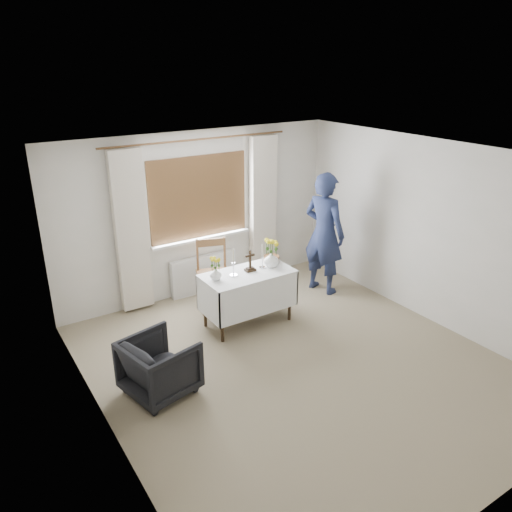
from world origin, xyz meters
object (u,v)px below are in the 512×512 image
Objects in this scene: wooden_chair at (214,276)px; person at (324,233)px; flower_vase_left at (216,274)px; flower_vase_right at (271,259)px; armchair at (160,366)px; wooden_cross at (250,261)px; altar_table at (248,298)px.

person is at bearing 5.24° from wooden_chair.
flower_vase_right reaches higher than flower_vase_left.
armchair is (-1.47, -1.44, -0.18)m from wooden_chair.
wooden_cross is 0.53m from flower_vase_left.
wooden_chair reaches higher than flower_vase_right.
altar_table is at bearing -179.49° from flower_vase_right.
armchair is at bearing -144.76° from flower_vase_left.
armchair is at bearing -154.34° from altar_table.
wooden_chair is 0.77m from flower_vase_left.
wooden_cross is (0.22, -0.62, 0.40)m from wooden_chair.
altar_table is at bearing -77.10° from armchair.
person is (3.18, 1.05, 0.62)m from armchair.
altar_table is 1.81m from armchair.
altar_table is 4.12× the size of wooden_cross.
flower_vase_right is (2.02, 0.79, 0.54)m from armchair.
person is 11.50× the size of flower_vase_left.
altar_table is 0.69m from wooden_chair.
flower_vase_left is 0.76× the size of flower_vase_right.
armchair is 2.38× the size of wooden_cross.
person reaches higher than flower_vase_right.
flower_vase_right reaches higher than armchair.
person reaches higher than armchair.
flower_vase_left is at bearing -67.52° from armchair.
armchair is 1.97m from wooden_cross.
wooden_chair is 0.93m from flower_vase_right.
flower_vase_right is (0.55, -0.66, 0.36)m from wooden_chair.
wooden_chair reaches higher than altar_table.
person is (1.71, -0.39, 0.44)m from wooden_chair.
wooden_chair reaches higher than armchair.
person is at bearing 11.61° from wooden_cross.
person reaches higher than wooden_cross.
flower_vase_right is at bearing -32.09° from wooden_chair.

